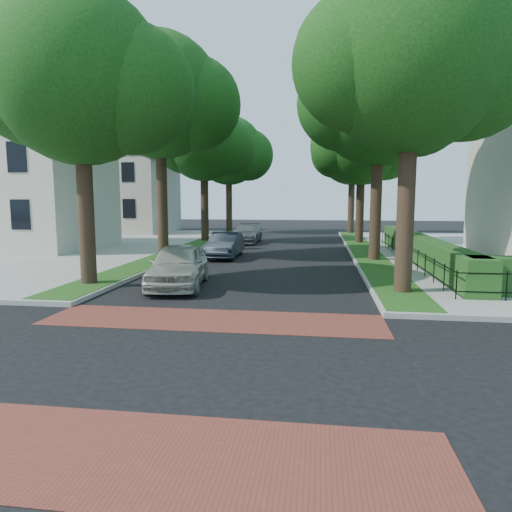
% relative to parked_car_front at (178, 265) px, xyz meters
% --- Properties ---
extents(ground, '(120.00, 120.00, 0.00)m').
position_rel_parked_car_front_xyz_m(ground, '(2.30, -7.51, -0.79)').
color(ground, black).
rests_on(ground, ground).
extents(crosswalk_far, '(9.00, 2.20, 0.01)m').
position_rel_parked_car_front_xyz_m(crosswalk_far, '(2.30, -4.31, -0.79)').
color(crosswalk_far, maroon).
rests_on(crosswalk_far, ground).
extents(crosswalk_near, '(9.00, 2.20, 0.01)m').
position_rel_parked_car_front_xyz_m(crosswalk_near, '(2.30, -10.71, -0.79)').
color(crosswalk_near, maroon).
rests_on(crosswalk_near, ground).
extents(grass_strip_ne, '(1.60, 29.80, 0.02)m').
position_rel_parked_car_front_xyz_m(grass_strip_ne, '(7.70, 11.59, -0.63)').
color(grass_strip_ne, '#1A4112').
rests_on(grass_strip_ne, sidewalk_ne).
extents(grass_strip_nw, '(1.60, 29.80, 0.02)m').
position_rel_parked_car_front_xyz_m(grass_strip_nw, '(-3.10, 11.59, -0.63)').
color(grass_strip_nw, '#1A4112').
rests_on(grass_strip_nw, sidewalk_nw).
extents(tree_right_near, '(7.75, 6.67, 10.66)m').
position_rel_parked_car_front_xyz_m(tree_right_near, '(7.90, -0.27, 6.84)').
color(tree_right_near, black).
rests_on(tree_right_near, sidewalk_ne).
extents(tree_right_mid, '(8.25, 7.09, 11.22)m').
position_rel_parked_car_front_xyz_m(tree_right_mid, '(7.91, 7.74, 7.20)').
color(tree_right_mid, black).
rests_on(tree_right_mid, sidewalk_ne).
extents(tree_right_far, '(7.25, 6.23, 9.74)m').
position_rel_parked_car_front_xyz_m(tree_right_far, '(7.90, 16.72, 6.12)').
color(tree_right_far, black).
rests_on(tree_right_far, sidewalk_ne).
extents(tree_right_back, '(7.50, 6.45, 10.20)m').
position_rel_parked_car_front_xyz_m(tree_right_back, '(7.90, 25.72, 6.48)').
color(tree_right_back, black).
rests_on(tree_right_back, sidewalk_ne).
extents(tree_left_near, '(7.50, 6.45, 10.20)m').
position_rel_parked_car_front_xyz_m(tree_left_near, '(-3.10, -0.28, 6.48)').
color(tree_left_near, black).
rests_on(tree_left_near, sidewalk_nw).
extents(tree_left_mid, '(8.00, 6.88, 11.48)m').
position_rel_parked_car_front_xyz_m(tree_left_mid, '(-3.09, 7.74, 7.55)').
color(tree_left_mid, black).
rests_on(tree_left_mid, sidewalk_nw).
extents(tree_left_far, '(7.00, 6.02, 9.86)m').
position_rel_parked_car_front_xyz_m(tree_left_far, '(-3.10, 16.71, 6.33)').
color(tree_left_far, black).
rests_on(tree_left_far, sidewalk_nw).
extents(tree_left_back, '(7.75, 6.66, 10.44)m').
position_rel_parked_car_front_xyz_m(tree_left_back, '(-3.10, 25.73, 6.62)').
color(tree_left_back, black).
rests_on(tree_left_back, sidewalk_nw).
extents(hedge_main_road, '(1.00, 18.00, 1.20)m').
position_rel_parked_car_front_xyz_m(hedge_main_road, '(10.00, 7.49, -0.04)').
color(hedge_main_road, '#1B4317').
rests_on(hedge_main_road, sidewalk_ne).
extents(fence_main_road, '(0.06, 18.00, 0.90)m').
position_rel_parked_car_front_xyz_m(fence_main_road, '(9.20, 7.49, -0.19)').
color(fence_main_road, black).
rests_on(fence_main_road, sidewalk_ne).
extents(house_left_near, '(10.00, 9.00, 10.14)m').
position_rel_parked_car_front_xyz_m(house_left_near, '(-13.19, 10.49, 4.25)').
color(house_left_near, beige).
rests_on(house_left_near, sidewalk_nw).
extents(house_left_far, '(10.00, 9.00, 10.14)m').
position_rel_parked_car_front_xyz_m(house_left_far, '(-13.19, 24.49, 4.25)').
color(house_left_far, beige).
rests_on(house_left_far, sidewalk_nw).
extents(parked_car_front, '(2.51, 4.86, 1.58)m').
position_rel_parked_car_front_xyz_m(parked_car_front, '(0.00, 0.00, 0.00)').
color(parked_car_front, '#ACAE9D').
rests_on(parked_car_front, ground).
extents(parked_car_middle, '(1.50, 4.22, 1.39)m').
position_rel_parked_car_front_xyz_m(parked_car_middle, '(-0.00, 8.34, -0.10)').
color(parked_car_middle, '#1E252D').
rests_on(parked_car_middle, ground).
extents(parked_car_rear, '(1.91, 4.66, 1.35)m').
position_rel_parked_car_front_xyz_m(parked_car_rear, '(-0.16, 16.63, -0.11)').
color(parked_car_rear, slate).
rests_on(parked_car_rear, ground).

